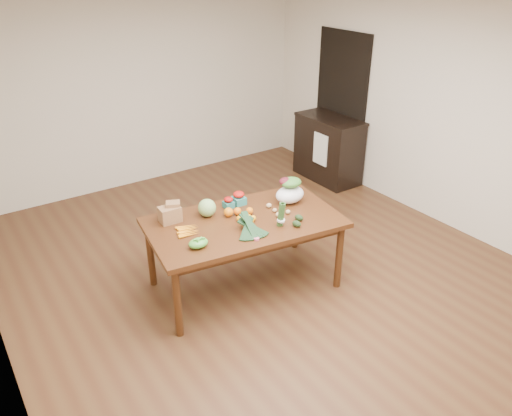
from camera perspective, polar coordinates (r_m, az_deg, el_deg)
floor at (r=5.36m, az=0.93°, el=-7.34°), size 6.00×6.00×0.00m
room_walls at (r=4.73m, az=1.05°, el=6.29°), size 5.02×6.02×2.70m
dining_table at (r=4.96m, az=-1.33°, el=-5.23°), size 1.96×1.27×0.75m
doorway_dark at (r=7.51m, az=9.63°, el=11.43°), size 0.02×1.00×2.10m
cabinet at (r=7.45m, az=8.27°, el=6.72°), size 0.52×1.02×0.94m
dish_towel at (r=7.18m, az=7.36°, el=6.67°), size 0.02×0.28×0.45m
paper_bag at (r=4.78m, az=-9.83°, el=-0.55°), size 0.29×0.25×0.19m
cabbage at (r=4.84m, az=-5.62°, el=0.02°), size 0.18×0.18×0.18m
strawberry_basket_a at (r=5.01m, az=-3.16°, el=0.53°), size 0.11×0.11×0.09m
strawberry_basket_b at (r=5.06m, az=-1.98°, el=1.02°), size 0.14×0.14×0.11m
orange_a at (r=4.83m, az=-3.16°, el=-0.48°), size 0.09×0.09×0.09m
orange_b at (r=4.86m, az=-2.13°, el=-0.37°), size 0.08×0.08×0.08m
orange_c at (r=4.87m, az=-0.75°, el=-0.32°), size 0.07×0.07×0.07m
mandarin_cluster at (r=4.74m, az=-1.21°, el=-1.02°), size 0.20×0.20×0.09m
carrots at (r=4.62m, az=-7.77°, el=-2.56°), size 0.25×0.25×0.03m
snap_pea_bag at (r=4.36m, az=-6.61°, el=-4.01°), size 0.18×0.13×0.08m
kale_bunch at (r=4.49m, az=-0.50°, el=-2.20°), size 0.37×0.44×0.16m
asparagus_bundle at (r=4.62m, az=2.89°, el=-0.74°), size 0.10×0.13×0.26m
potato_a at (r=4.92m, az=2.15°, el=-0.25°), size 0.05×0.04×0.04m
potato_b at (r=4.83m, az=2.57°, el=-0.75°), size 0.06×0.05×0.05m
potato_c at (r=4.95m, az=2.89°, el=-0.03°), size 0.05×0.05×0.05m
potato_d at (r=5.00m, az=1.49°, el=0.29°), size 0.06×0.05×0.05m
potato_e at (r=4.89m, az=3.68°, el=-0.44°), size 0.05×0.04×0.04m
avocado_a at (r=4.67m, az=4.67°, el=-1.81°), size 0.09×0.11×0.06m
avocado_b at (r=4.77m, az=4.93°, el=-1.11°), size 0.08×0.10×0.06m
salad_bag at (r=5.08m, az=3.90°, el=1.89°), size 0.34×0.28×0.24m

